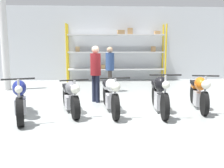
# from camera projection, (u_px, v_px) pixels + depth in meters

# --- Properties ---
(ground_plane) EXTENTS (30.00, 30.00, 0.00)m
(ground_plane) POSITION_uv_depth(u_px,v_px,m) (113.00, 113.00, 6.58)
(ground_plane) COLOR #9EA3A0
(back_wall) EXTENTS (30.00, 0.08, 3.60)m
(back_wall) POSITION_uv_depth(u_px,v_px,m) (105.00, 44.00, 12.34)
(back_wall) COLOR silver
(back_wall) RESTS_ON ground_plane
(shelving_rack) EXTENTS (4.80, 0.63, 2.73)m
(shelving_rack) POSITION_uv_depth(u_px,v_px,m) (118.00, 51.00, 12.07)
(shelving_rack) COLOR gold
(shelving_rack) RESTS_ON ground_plane
(support_pillar) EXTENTS (0.28, 0.28, 3.60)m
(support_pillar) POSITION_uv_depth(u_px,v_px,m) (5.00, 44.00, 9.56)
(support_pillar) COLOR silver
(support_pillar) RESTS_ON ground_plane
(motorcycle_blue) EXTENTS (0.87, 2.02, 1.06)m
(motorcycle_blue) POSITION_uv_depth(u_px,v_px,m) (20.00, 100.00, 6.07)
(motorcycle_blue) COLOR black
(motorcycle_blue) RESTS_ON ground_plane
(motorcycle_grey) EXTENTS (0.83, 1.90, 0.96)m
(motorcycle_grey) POSITION_uv_depth(u_px,v_px,m) (71.00, 96.00, 6.54)
(motorcycle_grey) COLOR black
(motorcycle_grey) RESTS_ON ground_plane
(motorcycle_white) EXTENTS (0.71, 2.18, 1.02)m
(motorcycle_white) POSITION_uv_depth(u_px,v_px,m) (110.00, 94.00, 6.60)
(motorcycle_white) COLOR black
(motorcycle_white) RESTS_ON ground_plane
(motorcycle_black) EXTENTS (0.74, 2.10, 1.09)m
(motorcycle_black) POSITION_uv_depth(u_px,v_px,m) (160.00, 94.00, 6.55)
(motorcycle_black) COLOR black
(motorcycle_black) RESTS_ON ground_plane
(motorcycle_orange) EXTENTS (0.68, 1.95, 1.02)m
(motorcycle_orange) POSITION_uv_depth(u_px,v_px,m) (199.00, 92.00, 6.89)
(motorcycle_orange) COLOR black
(motorcycle_orange) RESTS_ON ground_plane
(person_browsing) EXTENTS (0.45, 0.45, 1.73)m
(person_browsing) POSITION_uv_depth(u_px,v_px,m) (96.00, 69.00, 7.62)
(person_browsing) COLOR #1E2338
(person_browsing) RESTS_ON ground_plane
(person_near_rack) EXTENTS (0.37, 0.37, 1.68)m
(person_near_rack) POSITION_uv_depth(u_px,v_px,m) (110.00, 66.00, 9.29)
(person_near_rack) COLOR #38332D
(person_near_rack) RESTS_ON ground_plane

